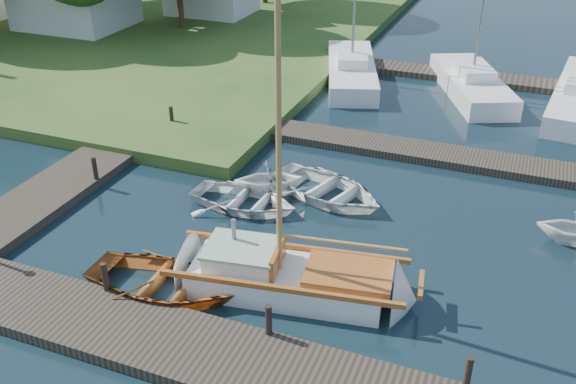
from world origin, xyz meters
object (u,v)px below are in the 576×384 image
at_px(mooring_post_5, 171,116).
at_px(marina_boat_2, 472,82).
at_px(sailboat, 293,280).
at_px(mooring_post_2, 269,320).
at_px(marina_boat_0, 352,69).
at_px(tender_a, 244,197).
at_px(mooring_post_4, 95,168).
at_px(dinghy, 162,278).
at_px(mooring_post_3, 468,372).
at_px(tender_c, 327,186).
at_px(mooring_post_1, 105,277).
at_px(tender_b, 270,176).

relative_size(mooring_post_5, marina_boat_2, 0.08).
bearing_deg(mooring_post_5, sailboat, -43.64).
bearing_deg(sailboat, mooring_post_2, -93.47).
bearing_deg(marina_boat_0, tender_a, 162.96).
distance_m(mooring_post_4, dinghy, 6.67).
distance_m(mooring_post_5, dinghy, 10.57).
height_order(sailboat, marina_boat_2, marina_boat_2).
distance_m(mooring_post_3, tender_c, 8.99).
relative_size(tender_c, marina_boat_0, 0.39).
distance_m(mooring_post_3, dinghy, 7.89).
distance_m(mooring_post_1, tender_b, 6.96).
bearing_deg(mooring_post_4, marina_boat_0, 70.65).
bearing_deg(marina_boat_2, tender_a, 134.04).
bearing_deg(tender_a, dinghy, -178.88).
bearing_deg(dinghy, marina_boat_2, -18.20).
bearing_deg(mooring_post_3, sailboat, 156.12).
bearing_deg(tender_c, marina_boat_2, 4.29).
distance_m(mooring_post_4, marina_boat_2, 17.54).
height_order(dinghy, tender_c, same).
height_order(mooring_post_1, tender_c, mooring_post_1).
xyz_separation_m(mooring_post_5, marina_boat_0, (4.86, 8.84, -0.13)).
bearing_deg(mooring_post_4, tender_b, 17.19).
bearing_deg(dinghy, marina_boat_0, -0.60).
distance_m(tender_a, tender_b, 1.29).
bearing_deg(mooring_post_2, mooring_post_5, 130.36).
bearing_deg(marina_boat_2, mooring_post_3, 163.03).
relative_size(mooring_post_2, mooring_post_5, 1.00).
relative_size(mooring_post_1, sailboat, 0.08).
distance_m(mooring_post_2, dinghy, 3.44).
distance_m(sailboat, dinghy, 3.41).
bearing_deg(mooring_post_4, tender_a, 6.19).
bearing_deg(tender_c, mooring_post_2, -153.31).
xyz_separation_m(mooring_post_1, tender_a, (1.25, 5.57, -0.33)).
distance_m(mooring_post_5, tender_c, 8.06).
height_order(mooring_post_2, dinghy, mooring_post_2).
distance_m(dinghy, tender_b, 6.00).
bearing_deg(tender_b, mooring_post_1, 139.42).
height_order(sailboat, tender_a, sailboat).
xyz_separation_m(mooring_post_2, marina_boat_2, (2.10, 18.97, -0.13)).
height_order(mooring_post_4, tender_a, mooring_post_4).
relative_size(mooring_post_2, sailboat, 0.08).
xyz_separation_m(sailboat, tender_b, (-2.63, 4.68, 0.29)).
bearing_deg(mooring_post_5, tender_b, -29.74).
bearing_deg(mooring_post_4, mooring_post_5, 90.00).
bearing_deg(tender_a, sailboat, -136.56).
distance_m(mooring_post_1, tender_a, 5.72).
distance_m(marina_boat_0, marina_boat_2, 5.74).
relative_size(mooring_post_2, mooring_post_4, 1.00).
bearing_deg(tender_c, mooring_post_3, -123.58).
distance_m(mooring_post_1, mooring_post_4, 6.40).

